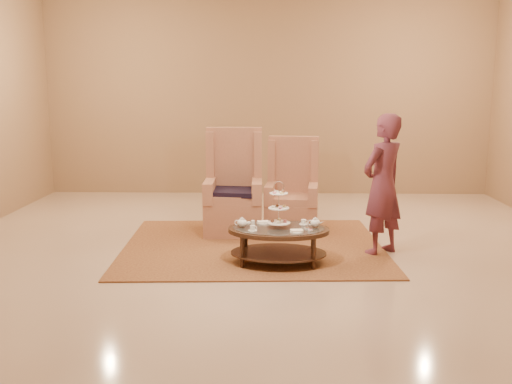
{
  "coord_description": "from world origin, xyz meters",
  "views": [
    {
      "loc": [
        0.06,
        -6.39,
        1.95
      ],
      "look_at": [
        -0.11,
        0.2,
        0.72
      ],
      "focal_mm": 40.0,
      "sensor_mm": 36.0,
      "label": 1
    }
  ],
  "objects_px": {
    "tea_table": "(279,234)",
    "person": "(383,185)",
    "armchair_right": "(292,200)",
    "armchair_left": "(234,197)"
  },
  "relations": [
    {
      "from": "person",
      "to": "armchair_left",
      "type": "bearing_deg",
      "value": -69.43
    },
    {
      "from": "tea_table",
      "to": "armchair_left",
      "type": "relative_size",
      "value": 0.82
    },
    {
      "from": "tea_table",
      "to": "armchair_right",
      "type": "bearing_deg",
      "value": 85.3
    },
    {
      "from": "tea_table",
      "to": "armchair_right",
      "type": "distance_m",
      "value": 1.54
    },
    {
      "from": "armchair_right",
      "to": "armchair_left",
      "type": "bearing_deg",
      "value": -168.14
    },
    {
      "from": "armchair_left",
      "to": "armchair_right",
      "type": "height_order",
      "value": "armchair_left"
    },
    {
      "from": "armchair_left",
      "to": "tea_table",
      "type": "bearing_deg",
      "value": -68.7
    },
    {
      "from": "tea_table",
      "to": "armchair_left",
      "type": "distance_m",
      "value": 1.55
    },
    {
      "from": "tea_table",
      "to": "person",
      "type": "distance_m",
      "value": 1.38
    },
    {
      "from": "armchair_right",
      "to": "person",
      "type": "bearing_deg",
      "value": -41.49
    }
  ]
}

